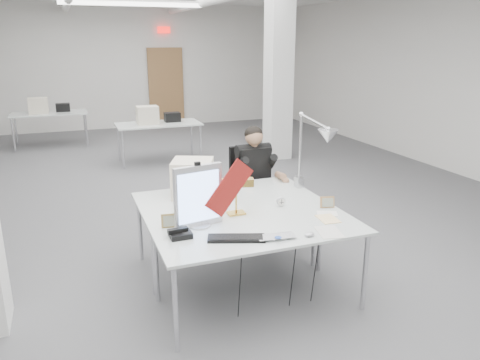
{
  "coord_description": "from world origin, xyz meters",
  "views": [
    {
      "loc": [
        -1.47,
        -5.94,
        2.31
      ],
      "look_at": [
        0.01,
        -2.0,
        1.04
      ],
      "focal_mm": 35.0,
      "sensor_mm": 36.0,
      "label": 1
    }
  ],
  "objects_px": {
    "desk_main": "(259,229)",
    "monitor": "(198,196)",
    "seated_person": "(254,163)",
    "desk_phone": "(180,235)",
    "laptop": "(278,239)",
    "beige_monitor": "(193,178)",
    "bankers_lamp": "(236,198)",
    "architect_lamp": "(312,148)",
    "office_chair": "(252,191)"
  },
  "relations": [
    {
      "from": "beige_monitor",
      "to": "architect_lamp",
      "type": "xyz_separation_m",
      "value": [
        1.16,
        -0.37,
        0.3
      ]
    },
    {
      "from": "architect_lamp",
      "to": "office_chair",
      "type": "bearing_deg",
      "value": 94.67
    },
    {
      "from": "architect_lamp",
      "to": "desk_main",
      "type": "bearing_deg",
      "value": -154.34
    },
    {
      "from": "desk_phone",
      "to": "beige_monitor",
      "type": "relative_size",
      "value": 0.44
    },
    {
      "from": "bankers_lamp",
      "to": "beige_monitor",
      "type": "distance_m",
      "value": 0.69
    },
    {
      "from": "laptop",
      "to": "desk_phone",
      "type": "xyz_separation_m",
      "value": [
        -0.72,
        0.35,
        0.01
      ]
    },
    {
      "from": "seated_person",
      "to": "monitor",
      "type": "relative_size",
      "value": 1.52
    },
    {
      "from": "bankers_lamp",
      "to": "desk_main",
      "type": "bearing_deg",
      "value": -66.39
    },
    {
      "from": "desk_main",
      "to": "monitor",
      "type": "xyz_separation_m",
      "value": [
        -0.48,
        0.22,
        0.28
      ]
    },
    {
      "from": "seated_person",
      "to": "beige_monitor",
      "type": "xyz_separation_m",
      "value": [
        -0.88,
        -0.51,
        0.04
      ]
    },
    {
      "from": "bankers_lamp",
      "to": "architect_lamp",
      "type": "height_order",
      "value": "architect_lamp"
    },
    {
      "from": "laptop",
      "to": "beige_monitor",
      "type": "xyz_separation_m",
      "value": [
        -0.34,
        1.34,
        0.18
      ]
    },
    {
      "from": "beige_monitor",
      "to": "office_chair",
      "type": "bearing_deg",
      "value": 55.08
    },
    {
      "from": "office_chair",
      "to": "bankers_lamp",
      "type": "relative_size",
      "value": 3.39
    },
    {
      "from": "laptop",
      "to": "beige_monitor",
      "type": "distance_m",
      "value": 1.39
    },
    {
      "from": "desk_main",
      "to": "desk_phone",
      "type": "height_order",
      "value": "desk_phone"
    },
    {
      "from": "monitor",
      "to": "desk_phone",
      "type": "height_order",
      "value": "monitor"
    },
    {
      "from": "seated_person",
      "to": "bankers_lamp",
      "type": "relative_size",
      "value": 2.58
    },
    {
      "from": "desk_main",
      "to": "office_chair",
      "type": "distance_m",
      "value": 1.69
    },
    {
      "from": "office_chair",
      "to": "bankers_lamp",
      "type": "height_order",
      "value": "office_chair"
    },
    {
      "from": "laptop",
      "to": "bankers_lamp",
      "type": "relative_size",
      "value": 1.0
    },
    {
      "from": "office_chair",
      "to": "desk_main",
      "type": "bearing_deg",
      "value": -110.91
    },
    {
      "from": "seated_person",
      "to": "desk_phone",
      "type": "height_order",
      "value": "seated_person"
    },
    {
      "from": "office_chair",
      "to": "laptop",
      "type": "bearing_deg",
      "value": -106.96
    },
    {
      "from": "office_chair",
      "to": "monitor",
      "type": "bearing_deg",
      "value": -128.62
    },
    {
      "from": "monitor",
      "to": "desk_phone",
      "type": "xyz_separation_m",
      "value": [
        -0.21,
        -0.18,
        -0.25
      ]
    },
    {
      "from": "seated_person",
      "to": "desk_phone",
      "type": "relative_size",
      "value": 4.68
    },
    {
      "from": "seated_person",
      "to": "laptop",
      "type": "bearing_deg",
      "value": -107.37
    },
    {
      "from": "seated_person",
      "to": "bankers_lamp",
      "type": "height_order",
      "value": "seated_person"
    },
    {
      "from": "monitor",
      "to": "architect_lamp",
      "type": "xyz_separation_m",
      "value": [
        1.33,
        0.44,
        0.22
      ]
    },
    {
      "from": "seated_person",
      "to": "laptop",
      "type": "height_order",
      "value": "seated_person"
    },
    {
      "from": "office_chair",
      "to": "seated_person",
      "type": "bearing_deg",
      "value": -91.06
    },
    {
      "from": "desk_main",
      "to": "bankers_lamp",
      "type": "relative_size",
      "value": 5.64
    },
    {
      "from": "architect_lamp",
      "to": "laptop",
      "type": "bearing_deg",
      "value": -142.3
    },
    {
      "from": "desk_main",
      "to": "monitor",
      "type": "bearing_deg",
      "value": 155.25
    },
    {
      "from": "seated_person",
      "to": "architect_lamp",
      "type": "distance_m",
      "value": 0.98
    },
    {
      "from": "architect_lamp",
      "to": "desk_phone",
      "type": "bearing_deg",
      "value": -170.16
    },
    {
      "from": "bankers_lamp",
      "to": "desk_phone",
      "type": "bearing_deg",
      "value": -138.93
    },
    {
      "from": "desk_main",
      "to": "architect_lamp",
      "type": "xyz_separation_m",
      "value": [
        0.85,
        0.66,
        0.5
      ]
    },
    {
      "from": "seated_person",
      "to": "bankers_lamp",
      "type": "bearing_deg",
      "value": -120.28
    },
    {
      "from": "laptop",
      "to": "office_chair",
      "type": "bearing_deg",
      "value": 79.73
    },
    {
      "from": "laptop",
      "to": "desk_phone",
      "type": "bearing_deg",
      "value": 159.69
    },
    {
      "from": "beige_monitor",
      "to": "architect_lamp",
      "type": "relative_size",
      "value": 0.41
    },
    {
      "from": "seated_person",
      "to": "architect_lamp",
      "type": "xyz_separation_m",
      "value": [
        0.28,
        -0.87,
        0.34
      ]
    },
    {
      "from": "desk_main",
      "to": "architect_lamp",
      "type": "relative_size",
      "value": 1.84
    },
    {
      "from": "monitor",
      "to": "beige_monitor",
      "type": "bearing_deg",
      "value": 67.84
    },
    {
      "from": "desk_main",
      "to": "monitor",
      "type": "height_order",
      "value": "monitor"
    },
    {
      "from": "bankers_lamp",
      "to": "beige_monitor",
      "type": "height_order",
      "value": "beige_monitor"
    },
    {
      "from": "office_chair",
      "to": "laptop",
      "type": "xyz_separation_m",
      "value": [
        -0.54,
        -1.89,
        0.23
      ]
    },
    {
      "from": "office_chair",
      "to": "bankers_lamp",
      "type": "xyz_separation_m",
      "value": [
        -0.65,
        -1.21,
        0.37
      ]
    }
  ]
}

